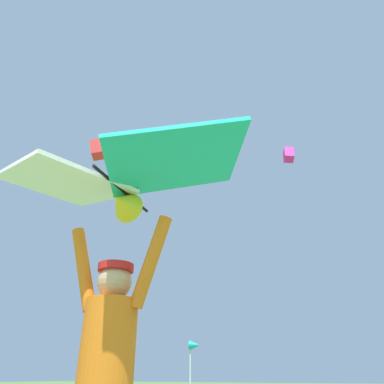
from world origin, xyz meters
name	(u,v)px	position (x,y,z in m)	size (l,w,h in m)	color
kite_flyer_person	(105,375)	(-0.22, 0.29, 0.94)	(0.81, 0.38, 1.92)	#424751
held_stunt_kite	(118,179)	(-0.21, 0.20, 2.24)	(2.10, 1.21, 0.43)	black
distant_kite_magenta_low_right	(289,155)	(-2.60, 22.86, 16.31)	(0.98, 1.28, 1.39)	#DB2393
distant_kite_red_low_left	(97,149)	(-10.30, 10.28, 11.61)	(1.07, 0.85, 1.18)	red
marker_flag	(194,350)	(-3.27, 7.60, 1.54)	(0.30, 0.24, 1.78)	silver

